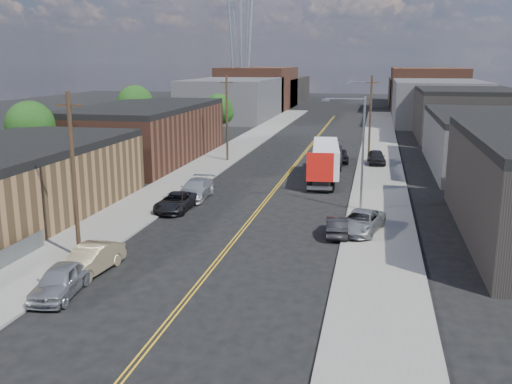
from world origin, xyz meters
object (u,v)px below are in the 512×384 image
at_px(car_right_oncoming, 337,226).
at_px(car_right_lot_c, 376,157).
at_px(car_left_b, 90,260).
at_px(car_ahead_truck, 336,155).
at_px(car_left_d, 196,189).
at_px(car_right_lot_a, 361,222).
at_px(car_left_a, 60,281).
at_px(semi_truck, 327,158).
at_px(car_left_c, 176,202).

relative_size(car_right_oncoming, car_right_lot_c, 0.89).
xyz_separation_m(car_left_b, car_ahead_truck, (10.90, 38.97, 0.00)).
bearing_deg(car_left_d, car_right_lot_a, -29.22).
bearing_deg(car_left_a, car_right_lot_c, 62.35).
bearing_deg(car_left_b, semi_truck, 76.77).
relative_size(car_left_b, car_left_c, 0.95).
xyz_separation_m(semi_truck, car_ahead_truck, (0.30, 9.69, -1.31)).
height_order(semi_truck, car_right_lot_a, semi_truck).
bearing_deg(car_right_oncoming, semi_truck, -88.02).
xyz_separation_m(car_left_c, car_right_lot_c, (15.51, 24.03, 0.22)).
relative_size(semi_truck, car_left_b, 2.96).
distance_m(car_left_c, car_right_oncoming, 13.61).
bearing_deg(car_left_b, car_left_a, -83.34).
height_order(car_left_a, car_left_b, car_left_b).
bearing_deg(car_left_c, car_right_lot_a, -12.81).
height_order(semi_truck, car_left_a, semi_truck).
distance_m(car_left_a, car_right_oncoming, 18.46).
bearing_deg(car_left_d, car_left_a, -92.18).
height_order(car_left_a, car_left_d, car_left_d).
bearing_deg(car_ahead_truck, car_left_c, -120.15).
height_order(car_right_lot_a, car_ahead_truck, car_right_lot_a).
xyz_separation_m(car_left_a, car_right_lot_c, (15.51, 41.17, 0.14)).
bearing_deg(car_left_b, car_right_lot_a, 42.84).
relative_size(car_left_a, car_left_b, 0.97).
bearing_deg(car_left_a, car_right_lot_a, 36.46).
bearing_deg(car_right_lot_c, semi_truck, -124.88).
distance_m(car_right_oncoming, car_right_lot_a, 1.77).
bearing_deg(car_right_lot_c, car_left_c, -128.32).
bearing_deg(car_left_d, car_left_b, -92.33).
distance_m(car_left_d, car_right_lot_c, 24.94).
height_order(semi_truck, car_right_oncoming, semi_truck).
xyz_separation_m(car_right_oncoming, car_ahead_truck, (-2.10, 29.03, 0.13)).
relative_size(car_right_oncoming, car_right_lot_a, 0.78).
distance_m(car_left_b, car_right_lot_c, 41.05).
xyz_separation_m(semi_truck, car_right_lot_c, (4.92, 8.72, -1.17)).
bearing_deg(semi_truck, car_left_b, -115.36).
distance_m(car_left_a, car_ahead_truck, 43.52).
distance_m(car_left_a, car_left_c, 17.14).
relative_size(semi_truck, car_left_a, 3.07).
distance_m(car_left_d, car_right_oncoming, 15.15).
bearing_deg(car_left_a, car_left_b, 82.99).
bearing_deg(car_right_oncoming, car_left_c, -22.34).
bearing_deg(car_right_lot_c, car_right_oncoming, -100.59).
bearing_deg(semi_truck, car_ahead_truck, 82.74).
bearing_deg(car_ahead_truck, car_right_lot_a, -89.14).
bearing_deg(car_ahead_truck, car_left_a, -111.10).
height_order(semi_truck, car_ahead_truck, semi_truck).
height_order(car_right_oncoming, car_right_lot_c, car_right_lot_c).
xyz_separation_m(car_left_b, car_left_c, (0.00, 13.98, -0.09)).
bearing_deg(car_ahead_truck, car_right_lot_c, -18.39).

